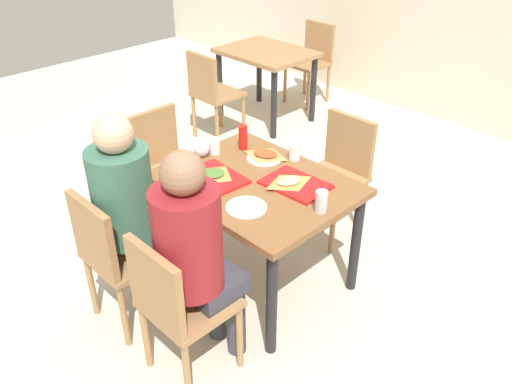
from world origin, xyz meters
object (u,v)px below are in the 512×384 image
person_in_brown_jacket (195,248)px  soda_can (321,202)px  chair_far_side (339,167)px  pizza_slice_a (214,174)px  tray_red_far (295,184)px  plastic_cup_a (295,152)px  tray_red_near (215,177)px  foil_bundle (201,149)px  chair_near_right (175,302)px  chair_near_left (114,252)px  pizza_slice_b (289,181)px  main_table (256,195)px  plastic_cup_c (215,146)px  background_chair_far (313,57)px  background_chair_near (211,90)px  person_in_red (130,203)px  paper_plate_center (264,158)px  background_table (266,62)px  chair_left_end (164,161)px  plastic_cup_b (211,199)px  paper_plate_near_edge (246,207)px  pizza_slice_c (266,154)px  condiment_bottle (243,137)px

person_in_brown_jacket → soda_can: size_ratio=10.36×
chair_far_side → pizza_slice_a: chair_far_side is taller
tray_red_far → plastic_cup_a: 0.32m
tray_red_near → foil_bundle: 0.30m
chair_near_right → chair_far_side: (-0.27, 1.61, 0.00)m
chair_near_left → chair_far_side: same height
chair_far_side → pizza_slice_b: bearing=-77.0°
main_table → plastic_cup_c: (-0.43, 0.06, 0.15)m
tray_red_far → background_chair_far: 3.17m
plastic_cup_a → background_chair_near: background_chair_near is taller
tray_red_far → background_chair_near: 2.21m
foil_bundle → pizza_slice_a: bearing=-25.6°
person_in_red → tray_red_near: 0.53m
chair_far_side → person_in_brown_jacket: size_ratio=0.68×
foil_bundle → tray_red_near: bearing=-25.1°
paper_plate_center → pizza_slice_b: size_ratio=0.88×
paper_plate_center → background_table: size_ratio=0.24×
tray_red_near → soda_can: bearing=14.6°
chair_left_end → pizza_slice_a: bearing=-11.3°
main_table → background_table: 2.58m
paper_plate_center → plastic_cup_b: plastic_cup_b is taller
pizza_slice_b → background_table: 2.62m
person_in_brown_jacket → plastic_cup_a: bearing=106.2°
main_table → chair_far_side: (0.00, 0.81, -0.12)m
paper_plate_center → chair_far_side: bearing=74.2°
foil_bundle → tray_red_far: bearing=12.8°
paper_plate_near_edge → pizza_slice_c: (-0.34, 0.49, 0.01)m
chair_far_side → background_chair_far: same height
pizza_slice_b → condiment_bottle: 0.53m
tray_red_near → plastic_cup_c: 0.33m
person_in_red → tray_red_near: (0.08, 0.52, -0.02)m
person_in_brown_jacket → foil_bundle: 0.98m
plastic_cup_c → condiment_bottle: size_ratio=0.62×
pizza_slice_a → plastic_cup_c: plastic_cup_c is taller
tray_red_near → paper_plate_center: (0.03, 0.38, -0.00)m
pizza_slice_c → condiment_bottle: bearing=-172.8°
main_table → soda_can: (0.46, 0.02, 0.16)m
main_table → background_chair_far: background_chair_far is taller
chair_near_right → pizza_slice_c: size_ratio=3.31×
paper_plate_center → foil_bundle: (-0.30, -0.25, 0.05)m
chair_near_left → person_in_red: 0.28m
plastic_cup_a → background_chair_far: background_chair_far is taller
person_in_red → background_table: bearing=120.3°
plastic_cup_a → foil_bundle: size_ratio=1.00×
pizza_slice_b → plastic_cup_a: size_ratio=2.50×
tray_red_near → condiment_bottle: 0.42m
person_in_red → plastic_cup_b: size_ratio=12.64×
paper_plate_center → background_chair_near: (-1.60, 0.92, -0.22)m
background_chair_near → chair_far_side: bearing=-11.0°
paper_plate_near_edge → plastic_cup_b: (-0.14, -0.13, 0.05)m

